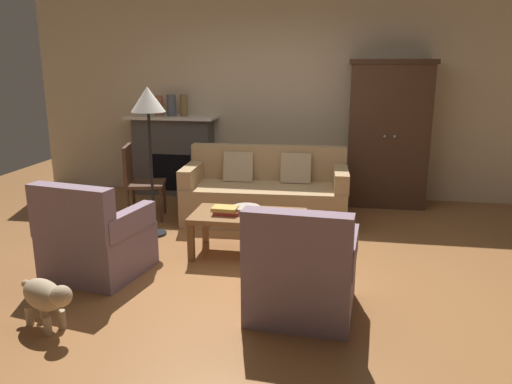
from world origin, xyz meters
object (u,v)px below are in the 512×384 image
mantel_vase_terracotta (159,106)px  mantel_vase_bronze (184,105)px  armchair_near_left (95,241)px  book_stack (226,210)px  side_chair_wooden (138,177)px  floor_lamp (148,108)px  dog (46,297)px  fireplace (174,154)px  coffee_table (248,219)px  armchair_near_right (301,275)px  mantel_vase_slate (171,105)px  couch (266,194)px  fruit_bowl (246,209)px  armoire (388,134)px

mantel_vase_terracotta → mantel_vase_bronze: mantel_vase_bronze is taller
mantel_vase_bronze → armchair_near_left: 3.05m
book_stack → side_chair_wooden: bearing=142.7°
mantel_vase_terracotta → armchair_near_left: (0.43, -2.90, -0.94)m
floor_lamp → dog: floor_lamp is taller
fireplace → floor_lamp: bearing=-78.6°
coffee_table → armchair_near_right: size_ratio=1.25×
mantel_vase_slate → side_chair_wooden: mantel_vase_slate is taller
couch → mantel_vase_terracotta: mantel_vase_terracotta is taller
coffee_table → floor_lamp: size_ratio=0.68×
mantel_vase_slate → floor_lamp: floor_lamp is taller
fireplace → fruit_bowl: (1.46, -2.15, -0.12)m
mantel_vase_terracotta → floor_lamp: size_ratio=0.17×
fireplace → coffee_table: 2.66m
armchair_near_left → mantel_vase_bronze: bearing=91.3°
fireplace → mantel_vase_bronze: (0.18, -0.02, 0.70)m
mantel_vase_slate → armchair_near_right: (2.11, -3.31, -0.95)m
couch → floor_lamp: floor_lamp is taller
coffee_table → armchair_near_left: armchair_near_left is taller
book_stack → mantel_vase_bronze: bearing=116.3°
fruit_bowl → armchair_near_left: bearing=-147.8°
mantel_vase_slate → floor_lamp: bearing=-78.5°
mantel_vase_bronze → armchair_near_left: (0.07, -2.90, -0.95)m
fireplace → mantel_vase_slate: (0.00, -0.02, 0.70)m
couch → mantel_vase_bronze: bearing=142.3°
fruit_bowl → coffee_table: bearing=-53.1°
fireplace → floor_lamp: 2.00m
mantel_vase_slate → armchair_near_right: mantel_vase_slate is taller
coffee_table → side_chair_wooden: bearing=148.2°
floor_lamp → dog: bearing=-90.5°
mantel_vase_bronze → coffee_table: bearing=-58.8°
side_chair_wooden → fruit_bowl: bearing=-31.2°
mantel_vase_terracotta → mantel_vase_slate: (0.18, 0.00, 0.00)m
fireplace → mantel_vase_bronze: mantel_vase_bronze is taller
armchair_near_left → mantel_vase_terracotta: bearing=98.4°
fireplace → armoire: size_ratio=0.67×
couch → dog: couch is taller
fruit_bowl → mantel_vase_slate: mantel_vase_slate is taller
armchair_near_right → floor_lamp: (-1.75, 1.54, 1.07)m
mantel_vase_slate → fruit_bowl: bearing=-55.5°
book_stack → mantel_vase_slate: mantel_vase_slate is taller
coffee_table → side_chair_wooden: size_ratio=1.22×
coffee_table → couch: bearing=90.4°
floor_lamp → book_stack: bearing=-26.5°
book_stack → armchair_near_left: 1.24m
armoire → floor_lamp: size_ratio=1.17×
couch → armchair_near_right: (0.62, -2.30, -0.00)m
fireplace → armchair_near_right: 3.95m
coffee_table → fireplace: bearing=124.3°
fruit_bowl → mantel_vase_bronze: 2.62m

